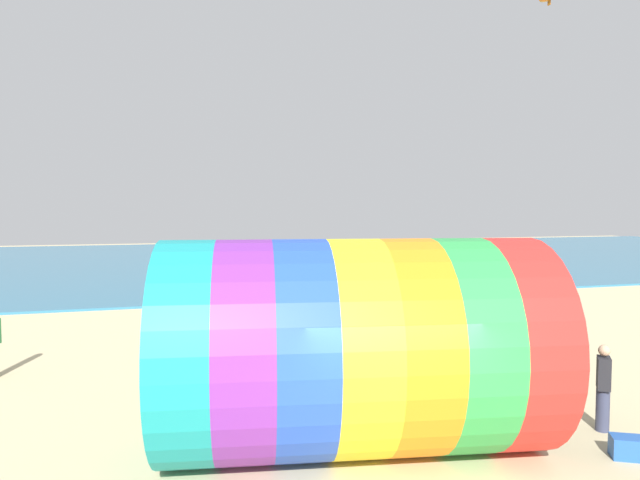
{
  "coord_description": "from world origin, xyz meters",
  "views": [
    {
      "loc": [
        -3.18,
        -7.5,
        4.17
      ],
      "look_at": [
        -0.05,
        3.51,
        3.5
      ],
      "focal_mm": 32.0,
      "sensor_mm": 36.0,
      "label": 1
    }
  ],
  "objects_px": {
    "kite_handler": "(603,387)",
    "bystander_mid_beach": "(473,291)",
    "giant_inflatable_tube": "(354,346)",
    "cooler_box": "(628,447)"
  },
  "relations": [
    {
      "from": "kite_handler",
      "to": "bystander_mid_beach",
      "type": "height_order",
      "value": "bystander_mid_beach"
    },
    {
      "from": "giant_inflatable_tube",
      "to": "kite_handler",
      "type": "height_order",
      "value": "giant_inflatable_tube"
    },
    {
      "from": "cooler_box",
      "to": "kite_handler",
      "type": "bearing_deg",
      "value": 66.69
    },
    {
      "from": "giant_inflatable_tube",
      "to": "bystander_mid_beach",
      "type": "relative_size",
      "value": 4.12
    },
    {
      "from": "kite_handler",
      "to": "bystander_mid_beach",
      "type": "bearing_deg",
      "value": 70.5
    },
    {
      "from": "giant_inflatable_tube",
      "to": "kite_handler",
      "type": "bearing_deg",
      "value": -5.57
    },
    {
      "from": "giant_inflatable_tube",
      "to": "kite_handler",
      "type": "xyz_separation_m",
      "value": [
        4.74,
        -0.46,
        -0.99
      ]
    },
    {
      "from": "kite_handler",
      "to": "cooler_box",
      "type": "relative_size",
      "value": 3.12
    },
    {
      "from": "cooler_box",
      "to": "bystander_mid_beach",
      "type": "bearing_deg",
      "value": 70.16
    },
    {
      "from": "kite_handler",
      "to": "cooler_box",
      "type": "distance_m",
      "value": 1.33
    }
  ]
}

